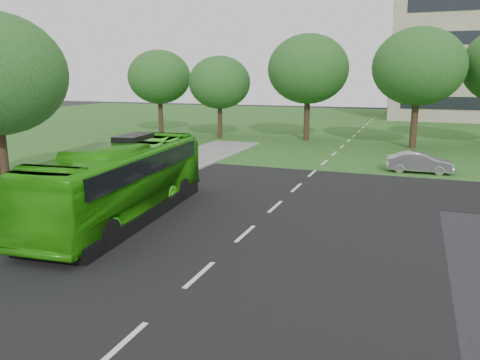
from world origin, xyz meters
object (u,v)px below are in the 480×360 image
at_px(tree_park_f, 159,77).
at_px(tree_park_b, 308,69).
at_px(tree_park_a, 220,83).
at_px(bus, 123,181).
at_px(sedan, 420,162).
at_px(tree_park_c, 419,67).

bearing_deg(tree_park_f, tree_park_b, 0.26).
xyz_separation_m(tree_park_a, bus, (6.46, -25.52, -3.68)).
height_order(tree_park_b, tree_park_f, tree_park_b).
bearing_deg(tree_park_f, sedan, -25.67).
distance_m(tree_park_f, sedan, 28.39).
xyz_separation_m(tree_park_c, tree_park_f, (-24.62, 1.60, -0.81)).
height_order(tree_park_f, sedan, tree_park_f).
bearing_deg(sedan, tree_park_a, 56.09).
relative_size(tree_park_c, tree_park_f, 1.14).
bearing_deg(tree_park_c, sedan, -86.98).
distance_m(tree_park_f, bus, 30.10).
bearing_deg(tree_park_a, bus, -75.79).
distance_m(tree_park_a, sedan, 21.70).
distance_m(tree_park_c, bus, 27.75).
bearing_deg(tree_park_a, tree_park_b, 7.59).
relative_size(tree_park_a, sedan, 1.99).
height_order(tree_park_a, sedan, tree_park_a).
height_order(bus, sedan, bus).
xyz_separation_m(tree_park_f, sedan, (25.17, -12.10, -5.12)).
height_order(tree_park_a, bus, tree_park_a).
bearing_deg(bus, tree_park_b, 80.68).
height_order(tree_park_a, tree_park_c, tree_park_c).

